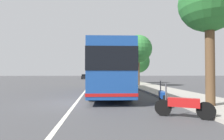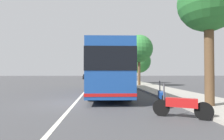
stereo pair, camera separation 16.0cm
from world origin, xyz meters
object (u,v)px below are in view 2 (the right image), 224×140
(car_oncoming, at_px, (104,77))
(roadside_tree_far_block, at_px, (139,61))
(coach_bus, at_px, (109,69))
(roadside_tree_mid_block, at_px, (139,49))
(car_far_distant, at_px, (104,77))
(roadside_tree_near_camera, at_px, (209,3))
(car_behind_bus, at_px, (86,77))
(motorcycle_angled, at_px, (181,105))
(motorcycle_mid_row, at_px, (161,96))

(car_oncoming, distance_m, roadside_tree_far_block, 14.92)
(coach_bus, height_order, roadside_tree_mid_block, roadside_tree_mid_block)
(car_far_distant, relative_size, car_oncoming, 1.08)
(roadside_tree_near_camera, distance_m, roadside_tree_far_block, 21.06)
(car_behind_bus, relative_size, car_oncoming, 1.06)
(car_behind_bus, bearing_deg, coach_bus, 5.45)
(car_behind_bus, xyz_separation_m, roadside_tree_near_camera, (-43.94, -9.34, 4.34))
(roadside_tree_near_camera, bearing_deg, roadside_tree_far_block, -3.36)
(car_far_distant, xyz_separation_m, car_behind_bus, (0.83, 5.18, -0.03))
(motorcycle_angled, relative_size, car_oncoming, 0.43)
(car_oncoming, relative_size, roadside_tree_near_camera, 0.67)
(car_behind_bus, distance_m, roadside_tree_mid_block, 31.17)
(motorcycle_angled, distance_m, car_oncoming, 36.26)
(motorcycle_mid_row, xyz_separation_m, roadside_tree_far_block, (19.96, -3.21, 3.19))
(motorcycle_mid_row, height_order, car_far_distant, car_far_distant)
(roadside_tree_near_camera, height_order, roadside_tree_far_block, roadside_tree_near_camera)
(motorcycle_angled, xyz_separation_m, roadside_tree_near_camera, (1.68, -2.17, 4.55))
(car_behind_bus, bearing_deg, motorcycle_angled, 6.94)
(car_far_distant, height_order, roadside_tree_far_block, roadside_tree_far_block)
(roadside_tree_mid_block, bearing_deg, motorcycle_angled, 173.07)
(motorcycle_mid_row, xyz_separation_m, car_oncoming, (33.50, 2.33, 0.27))
(car_far_distant, bearing_deg, coach_bus, 177.02)
(coach_bus, relative_size, car_behind_bus, 2.60)
(roadside_tree_mid_block, bearing_deg, roadside_tree_far_block, -12.42)
(coach_bus, height_order, roadside_tree_far_block, roadside_tree_far_block)
(motorcycle_mid_row, bearing_deg, coach_bus, 36.94)
(motorcycle_mid_row, xyz_separation_m, car_far_distant, (42.09, 2.18, 0.25))
(car_oncoming, distance_m, roadside_tree_mid_block, 20.91)
(coach_bus, relative_size, motorcycle_angled, 6.43)
(coach_bus, xyz_separation_m, motorcycle_mid_row, (-5.50, -2.47, -1.54))
(car_behind_bus, bearing_deg, roadside_tree_far_block, 22.73)
(roadside_tree_mid_block, relative_size, roadside_tree_far_block, 1.18)
(coach_bus, bearing_deg, roadside_tree_near_camera, -143.53)
(roadside_tree_far_block, bearing_deg, motorcycle_angled, 171.46)
(motorcycle_mid_row, distance_m, car_far_distant, 42.15)
(car_far_distant, relative_size, roadside_tree_near_camera, 0.73)
(coach_bus, height_order, motorcycle_mid_row, coach_bus)
(car_oncoming, height_order, roadside_tree_mid_block, roadside_tree_mid_block)
(car_behind_bus, relative_size, roadside_tree_far_block, 0.84)
(roadside_tree_mid_block, bearing_deg, car_oncoming, 11.54)
(coach_bus, distance_m, roadside_tree_mid_block, 9.41)
(coach_bus, distance_m, car_far_distant, 36.62)
(motorcycle_mid_row, xyz_separation_m, roadside_tree_mid_block, (13.41, -1.77, 4.35))
(car_behind_bus, height_order, roadside_tree_mid_block, roadside_tree_mid_block)
(motorcycle_mid_row, bearing_deg, roadside_tree_mid_block, 5.23)
(coach_bus, relative_size, car_oncoming, 2.77)
(motorcycle_mid_row, distance_m, roadside_tree_mid_block, 14.21)
(car_oncoming, bearing_deg, motorcycle_mid_row, -176.96)
(coach_bus, relative_size, roadside_tree_mid_block, 1.84)
(car_behind_bus, distance_m, roadside_tree_near_camera, 45.13)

